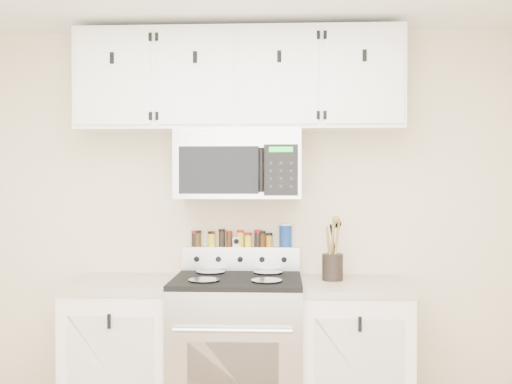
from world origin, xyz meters
TOP-DOWN VIEW (x-y plane):
  - back_wall at (0.00, 1.75)m, footprint 3.50×0.01m
  - range at (0.00, 1.43)m, footprint 0.76×0.65m
  - base_cabinet_left at (-0.69, 1.45)m, footprint 0.64×0.62m
  - base_cabinet_right at (0.69, 1.45)m, footprint 0.64×0.62m
  - microwave at (0.00, 1.55)m, footprint 0.76×0.44m
  - upper_cabinets at (-0.00, 1.58)m, footprint 2.00×0.35m
  - utensil_crock at (0.58, 1.52)m, footprint 0.13×0.13m
  - kitchen_timer at (-0.03, 1.71)m, footprint 0.06×0.06m
  - salt_canister at (0.29, 1.71)m, footprint 0.08×0.08m
  - spice_jar_0 at (-0.30, 1.71)m, footprint 0.04×0.04m
  - spice_jar_1 at (-0.28, 1.71)m, footprint 0.04×0.04m
  - spice_jar_2 at (-0.19, 1.71)m, footprint 0.04×0.04m
  - spice_jar_3 at (-0.19, 1.71)m, footprint 0.04×0.04m
  - spice_jar_4 at (-0.12, 1.71)m, footprint 0.04×0.04m
  - spice_jar_5 at (-0.07, 1.71)m, footprint 0.04×0.04m
  - spice_jar_6 at (-0.00, 1.71)m, footprint 0.05×0.05m
  - spice_jar_7 at (0.05, 1.71)m, footprint 0.05×0.05m
  - spice_jar_8 at (0.11, 1.71)m, footprint 0.05×0.05m
  - spice_jar_9 at (0.14, 1.71)m, footprint 0.04×0.04m
  - spice_jar_10 at (0.18, 1.71)m, footprint 0.04×0.04m

SIDE VIEW (x-z plane):
  - base_cabinet_left at x=-0.69m, z-range 0.00..0.92m
  - base_cabinet_right at x=0.69m, z-range 0.00..0.92m
  - range at x=0.00m, z-range -0.06..1.04m
  - utensil_crock at x=0.58m, z-range 0.83..1.20m
  - kitchen_timer at x=-0.03m, z-range 1.10..1.16m
  - spice_jar_7 at x=0.05m, z-range 1.10..1.19m
  - spice_jar_10 at x=0.18m, z-range 1.10..1.19m
  - spice_jar_3 at x=-0.19m, z-range 1.10..1.20m
  - spice_jar_2 at x=-0.19m, z-range 1.10..1.20m
  - spice_jar_9 at x=0.14m, z-range 1.10..1.20m
  - spice_jar_5 at x=-0.07m, z-range 1.10..1.20m
  - spice_jar_0 at x=-0.30m, z-range 1.10..1.20m
  - spice_jar_1 at x=-0.28m, z-range 1.10..1.20m
  - spice_jar_6 at x=0.00m, z-range 1.10..1.21m
  - spice_jar_8 at x=0.11m, z-range 1.10..1.21m
  - spice_jar_4 at x=-0.12m, z-range 1.10..1.21m
  - salt_canister at x=0.29m, z-range 1.10..1.25m
  - back_wall at x=0.00m, z-range 0.00..2.50m
  - microwave at x=0.00m, z-range 1.42..1.84m
  - upper_cabinets at x=0.00m, z-range 1.84..2.46m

